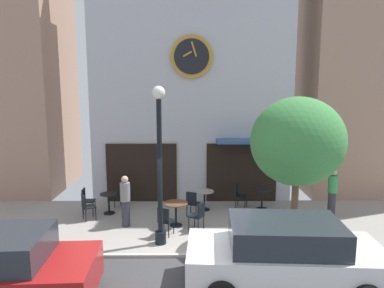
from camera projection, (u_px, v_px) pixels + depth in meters
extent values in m
cube|color=gray|center=(188.00, 224.00, 11.67)|extent=(26.23, 4.76, 0.05)
cube|color=#A8A5A0|center=(187.00, 255.00, 9.33)|extent=(26.23, 0.12, 0.08)
cube|color=#B2B2BC|center=(191.00, 79.00, 14.40)|extent=(7.82, 2.29, 9.57)
cylinder|color=#B7842D|center=(192.00, 57.00, 13.08)|extent=(1.59, 0.10, 1.59)
cylinder|color=black|center=(192.00, 57.00, 13.02)|extent=(1.31, 0.04, 1.31)
cube|color=#B7842D|center=(187.00, 54.00, 12.97)|extent=(0.34, 0.03, 0.23)
cube|color=#B7842D|center=(194.00, 49.00, 12.94)|extent=(0.23, 0.03, 0.55)
cube|color=black|center=(142.00, 173.00, 13.78)|extent=(2.74, 0.10, 2.30)
cube|color=black|center=(241.00, 173.00, 13.81)|extent=(2.74, 0.10, 2.30)
cube|color=#33568C|center=(250.00, 141.00, 13.30)|extent=(2.50, 0.90, 0.12)
cube|color=#9E7A66|center=(0.00, 35.00, 14.98)|extent=(5.16, 4.17, 13.30)
cube|color=#9E7A66|center=(376.00, 46.00, 15.18)|extent=(6.32, 4.23, 12.44)
cylinder|color=black|center=(161.00, 237.00, 10.12)|extent=(0.32, 0.32, 0.36)
cylinder|color=black|center=(160.00, 174.00, 9.82)|extent=(0.14, 0.14, 4.13)
sphere|color=white|center=(159.00, 92.00, 9.47)|extent=(0.36, 0.36, 0.36)
cylinder|color=brown|center=(294.00, 207.00, 10.22)|extent=(0.20, 0.20, 2.01)
ellipsoid|color=#3D8442|center=(298.00, 141.00, 9.92)|extent=(2.66, 2.39, 2.52)
cylinder|color=black|center=(109.00, 204.00, 12.52)|extent=(0.07, 0.07, 0.72)
cylinder|color=black|center=(109.00, 213.00, 12.57)|extent=(0.40, 0.40, 0.03)
cylinder|color=black|center=(109.00, 194.00, 12.46)|extent=(0.61, 0.61, 0.03)
cylinder|color=black|center=(176.00, 214.00, 11.40)|extent=(0.07, 0.07, 0.75)
cylinder|color=black|center=(176.00, 225.00, 11.46)|extent=(0.40, 0.40, 0.03)
cylinder|color=brown|center=(176.00, 203.00, 11.34)|extent=(0.78, 0.78, 0.03)
cylinder|color=black|center=(204.00, 201.00, 12.90)|extent=(0.07, 0.07, 0.70)
cylinder|color=black|center=(204.00, 209.00, 12.95)|extent=(0.40, 0.40, 0.03)
cylinder|color=gray|center=(204.00, 191.00, 12.84)|extent=(0.68, 0.68, 0.03)
cylinder|color=black|center=(262.00, 199.00, 12.96)|extent=(0.07, 0.07, 0.76)
cylinder|color=black|center=(262.00, 209.00, 13.02)|extent=(0.40, 0.40, 0.03)
cylinder|color=black|center=(262.00, 189.00, 12.90)|extent=(0.70, 0.70, 0.03)
cube|color=black|center=(166.00, 221.00, 10.67)|extent=(0.53, 0.53, 0.04)
cube|color=black|center=(163.00, 216.00, 10.47)|extent=(0.36, 0.19, 0.45)
cylinder|color=black|center=(174.00, 227.00, 10.79)|extent=(0.03, 0.03, 0.45)
cylinder|color=black|center=(164.00, 225.00, 10.93)|extent=(0.03, 0.03, 0.45)
cylinder|color=black|center=(169.00, 231.00, 10.49)|extent=(0.03, 0.03, 0.45)
cylinder|color=black|center=(159.00, 229.00, 10.62)|extent=(0.03, 0.03, 0.45)
cube|color=black|center=(89.00, 207.00, 11.92)|extent=(0.55, 0.55, 0.04)
cube|color=black|center=(83.00, 201.00, 11.79)|extent=(0.23, 0.34, 0.45)
cylinder|color=black|center=(96.00, 214.00, 11.91)|extent=(0.03, 0.03, 0.45)
cylinder|color=black|center=(93.00, 211.00, 12.19)|extent=(0.03, 0.03, 0.45)
cylinder|color=black|center=(86.00, 216.00, 11.73)|extent=(0.03, 0.03, 0.45)
cylinder|color=black|center=(83.00, 213.00, 12.01)|extent=(0.03, 0.03, 0.45)
cube|color=black|center=(193.00, 203.00, 12.29)|extent=(0.52, 0.52, 0.04)
cube|color=black|center=(191.00, 199.00, 12.09)|extent=(0.37, 0.18, 0.45)
cylinder|color=black|center=(200.00, 209.00, 12.41)|extent=(0.03, 0.03, 0.45)
cylinder|color=black|center=(191.00, 207.00, 12.54)|extent=(0.03, 0.03, 0.45)
cylinder|color=black|center=(196.00, 212.00, 12.10)|extent=(0.03, 0.03, 0.45)
cylinder|color=black|center=(187.00, 210.00, 12.23)|extent=(0.03, 0.03, 0.45)
cube|color=black|center=(241.00, 196.00, 13.08)|extent=(0.51, 0.51, 0.04)
cube|color=black|center=(237.00, 190.00, 13.10)|extent=(0.16, 0.37, 0.45)
cylinder|color=black|center=(245.00, 204.00, 12.90)|extent=(0.03, 0.03, 0.45)
cylinder|color=black|center=(247.00, 201.00, 13.21)|extent=(0.03, 0.03, 0.45)
cylinder|color=black|center=(236.00, 203.00, 13.01)|extent=(0.03, 0.03, 0.45)
cylinder|color=black|center=(238.00, 200.00, 13.32)|extent=(0.03, 0.03, 0.45)
cube|color=black|center=(196.00, 216.00, 11.06)|extent=(0.55, 0.55, 0.04)
cube|color=black|center=(201.00, 210.00, 10.93)|extent=(0.24, 0.34, 0.45)
cylinder|color=black|center=(194.00, 220.00, 11.33)|extent=(0.03, 0.03, 0.45)
cylinder|color=black|center=(189.00, 224.00, 11.04)|extent=(0.03, 0.03, 0.45)
cylinder|color=black|center=(204.00, 222.00, 11.15)|extent=(0.03, 0.03, 0.45)
cylinder|color=black|center=(198.00, 226.00, 10.87)|extent=(0.03, 0.03, 0.45)
cube|color=black|center=(89.00, 201.00, 12.55)|extent=(0.42, 0.42, 0.04)
cube|color=black|center=(84.00, 195.00, 12.51)|extent=(0.06, 0.38, 0.45)
cylinder|color=black|center=(93.00, 208.00, 12.43)|extent=(0.03, 0.03, 0.45)
cylinder|color=black|center=(95.00, 205.00, 12.76)|extent=(0.03, 0.03, 0.45)
cylinder|color=black|center=(83.00, 209.00, 12.41)|extent=(0.03, 0.03, 0.45)
cylinder|color=black|center=(86.00, 205.00, 12.75)|extent=(0.03, 0.03, 0.45)
cube|color=black|center=(121.00, 196.00, 13.17)|extent=(0.55, 0.55, 0.04)
cube|color=black|center=(124.00, 189.00, 13.29)|extent=(0.35, 0.22, 0.45)
cylinder|color=black|center=(115.00, 202.00, 13.14)|extent=(0.03, 0.03, 0.45)
cylinder|color=black|center=(122.00, 203.00, 12.98)|extent=(0.03, 0.03, 0.45)
cylinder|color=black|center=(121.00, 199.00, 13.43)|extent=(0.03, 0.03, 0.45)
cylinder|color=black|center=(128.00, 201.00, 13.27)|extent=(0.03, 0.03, 0.45)
cylinder|color=#2D2D38|center=(126.00, 213.00, 11.36)|extent=(0.36, 0.36, 0.85)
cylinder|color=slate|center=(125.00, 192.00, 11.25)|extent=(0.44, 0.44, 0.60)
sphere|color=tan|center=(125.00, 179.00, 11.18)|extent=(0.22, 0.22, 0.22)
cylinder|color=#2D2D38|center=(332.00, 204.00, 12.28)|extent=(0.29, 0.29, 0.85)
cylinder|color=#338C4C|center=(333.00, 184.00, 12.16)|extent=(0.35, 0.35, 0.60)
sphere|color=tan|center=(334.00, 172.00, 12.10)|extent=(0.22, 0.22, 0.22)
cylinder|color=black|center=(72.00, 267.00, 8.15)|extent=(0.65, 0.25, 0.64)
cube|color=white|center=(284.00, 262.00, 7.83)|extent=(4.39, 2.03, 0.75)
cube|color=#262B33|center=(285.00, 234.00, 7.73)|extent=(2.49, 1.71, 0.60)
cylinder|color=black|center=(334.00, 256.00, 8.70)|extent=(0.65, 0.25, 0.64)
cylinder|color=black|center=(219.00, 254.00, 8.83)|extent=(0.65, 0.25, 0.64)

